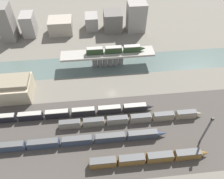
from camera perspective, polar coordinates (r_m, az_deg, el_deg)
The scene contains 17 objects.
ground_plane at distance 113.21m, azimuth -0.02°, elevation -1.07°, with size 400.00×400.00×0.00m, color #666056.
railbed_yard at distance 98.78m, azimuth 1.43°, elevation -11.38°, with size 280.00×42.00×0.01m, color #423D38.
river_water at distance 129.90m, azimuth -1.08°, elevation 6.49°, with size 320.00×18.30×0.01m, color #4C5B56.
bridge at distance 125.85m, azimuth -1.12°, elevation 8.73°, with size 52.76×8.60×8.74m.
train_on_bridge at distance 123.68m, azimuth 0.89°, elevation 10.38°, with size 33.43×2.81×3.79m.
train_yard_near at distance 92.02m, azimuth 9.58°, elevation -17.25°, with size 48.50×3.13×4.15m.
train_yard_mid at distance 96.46m, azimuth -12.49°, elevation -13.22°, with size 87.59×2.79×4.00m.
train_yard_far at distance 101.08m, azimuth 5.05°, elevation -7.67°, with size 66.63×2.73×3.96m.
train_yard_outer at distance 104.39m, azimuth -10.20°, elevation -5.98°, with size 75.97×2.61×4.07m.
warehouse_building at distance 121.31m, azimuth -26.27°, elevation 0.22°, with size 26.41×14.66×10.47m.
signal_tower at distance 96.96m, azimuth 23.33°, elevation -9.83°, with size 1.00×0.80×17.15m.
city_block_far_left at distance 161.10m, azimuth -25.94°, elevation 15.40°, with size 8.86×12.14×23.12m, color slate.
city_block_left at distance 162.49m, azimuth -20.93°, elevation 15.56°, with size 8.24×12.08×14.68m, color gray.
city_block_center at distance 159.85m, azimuth -13.25°, elevation 15.89°, with size 15.80×12.88×9.95m, color gray.
city_block_right at distance 161.10m, azimuth -5.36°, elevation 17.18°, with size 8.58×11.84×9.95m, color gray.
city_block_far_right at distance 157.48m, azimuth 0.18°, elevation 17.40°, with size 12.14×12.72×13.58m, color #605B56.
city_block_tall at distance 157.33m, azimuth 6.35°, elevation 18.37°, with size 12.40×10.39×19.74m, color gray.
Camera 1 is at (-7.77, -75.73, 83.79)m, focal length 35.00 mm.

